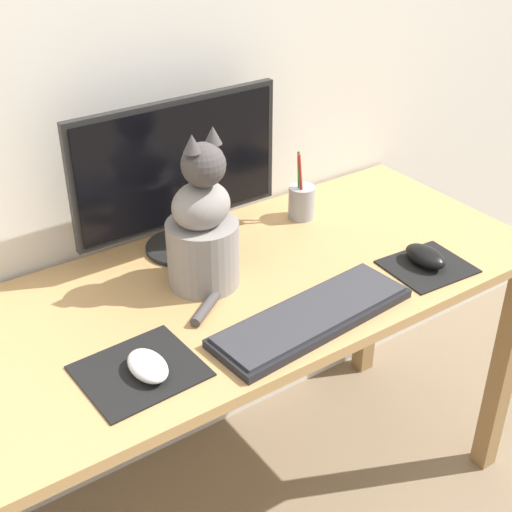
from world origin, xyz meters
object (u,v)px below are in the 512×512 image
at_px(computer_mouse_left, 148,366).
at_px(monitor, 177,173).
at_px(keyboard, 312,316).
at_px(cat, 203,230).
at_px(computer_mouse_right, 425,256).
at_px(pen_cup, 302,201).

bearing_deg(computer_mouse_left, monitor, 52.89).
bearing_deg(keyboard, cat, 108.17).
relative_size(keyboard, computer_mouse_left, 4.36).
relative_size(computer_mouse_left, computer_mouse_right, 0.96).
bearing_deg(cat, pen_cup, 3.45).
distance_m(computer_mouse_right, pen_cup, 0.35).
bearing_deg(monitor, computer_mouse_right, -41.99).
bearing_deg(keyboard, pen_cup, 50.40).
bearing_deg(monitor, computer_mouse_left, -127.11).
bearing_deg(computer_mouse_right, computer_mouse_left, 178.49).
relative_size(computer_mouse_left, cat, 0.29).
relative_size(keyboard, computer_mouse_right, 4.19).
distance_m(keyboard, cat, 0.29).
bearing_deg(monitor, cat, -100.20).
height_order(computer_mouse_left, cat, cat).
distance_m(monitor, keyboard, 0.44).
height_order(monitor, computer_mouse_right, monitor).
distance_m(monitor, pen_cup, 0.36).
xyz_separation_m(keyboard, computer_mouse_left, (-0.34, 0.04, 0.01)).
distance_m(monitor, computer_mouse_right, 0.58).
xyz_separation_m(monitor, keyboard, (0.07, -0.39, -0.18)).
xyz_separation_m(keyboard, cat, (-0.10, 0.24, 0.12)).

